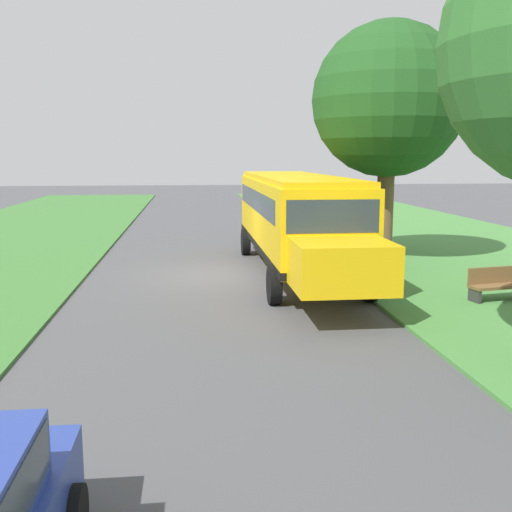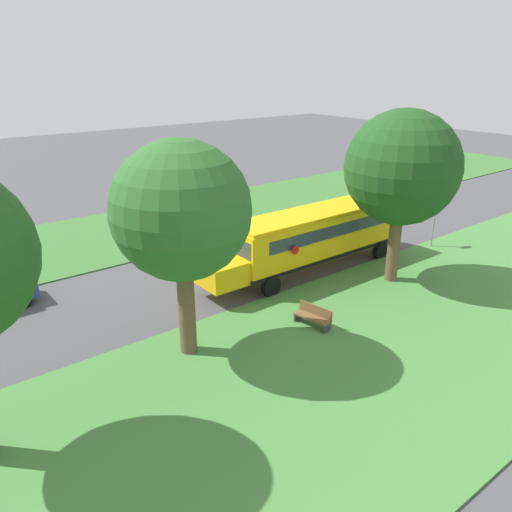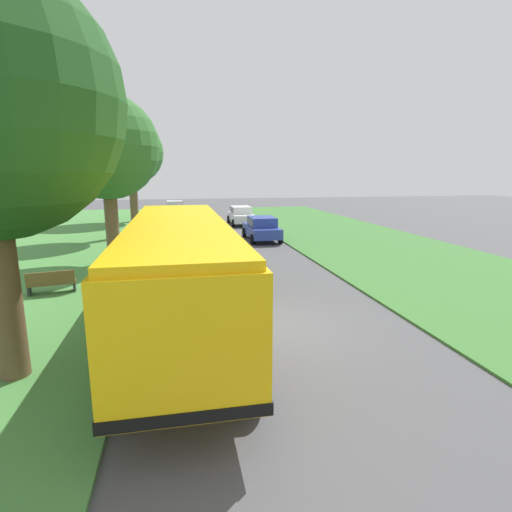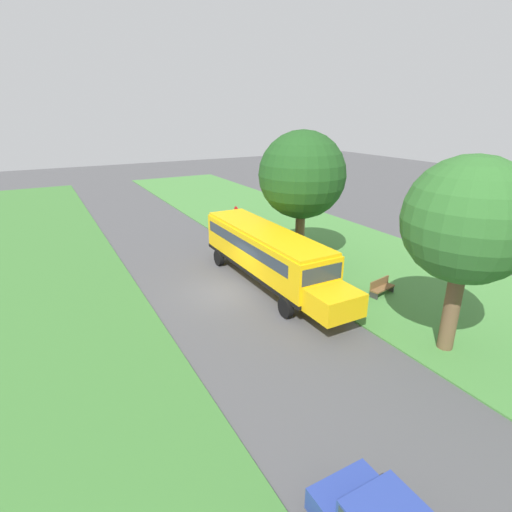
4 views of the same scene
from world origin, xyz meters
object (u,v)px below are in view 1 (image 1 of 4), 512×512
object	(u,v)px
oak_tree_beside_bus	(392,98)
stop_sign	(308,202)
school_bus	(296,215)
park_bench	(498,285)

from	to	relation	value
oak_tree_beside_bus	stop_sign	distance (m)	7.46
oak_tree_beside_bus	stop_sign	bearing A→B (deg)	-74.33
school_bus	stop_sign	size ratio (longest dim) A/B	4.53
school_bus	oak_tree_beside_bus	distance (m)	5.56
stop_sign	park_bench	xyz separation A→B (m)	(-2.62, 12.20, -1.26)
school_bus	park_bench	size ratio (longest dim) A/B	7.46
school_bus	oak_tree_beside_bus	world-z (taller)	oak_tree_beside_bus
school_bus	park_bench	distance (m)	6.48
oak_tree_beside_bus	park_bench	xyz separation A→B (m)	(-0.92, 6.14, -5.27)
oak_tree_beside_bus	park_bench	bearing A→B (deg)	98.56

